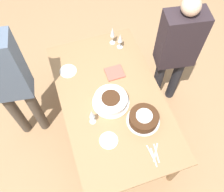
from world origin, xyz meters
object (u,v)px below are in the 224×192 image
object	(u,v)px
wine_glass_extra	(92,115)
person_watching	(5,79)
cake_center_white	(111,100)
person_cutting	(177,49)
wine_glass_near	(120,39)
cake_front_chocolate	(144,118)
wine_glass_far	(112,33)

from	to	relation	value
wine_glass_extra	person_watching	bearing A→B (deg)	52.17
cake_center_white	person_cutting	xyz separation A→B (m)	(0.28, -0.80, 0.15)
wine_glass_near	person_cutting	xyz separation A→B (m)	(-0.36, -0.48, 0.05)
cake_center_white	cake_front_chocolate	world-z (taller)	cake_front_chocolate
wine_glass_extra	person_cutting	distance (m)	1.11
wine_glass_near	wine_glass_extra	distance (m)	0.95
cake_center_white	wine_glass_near	xyz separation A→B (m)	(0.64, -0.32, 0.09)
cake_center_white	cake_front_chocolate	distance (m)	0.36
cake_center_white	wine_glass_far	xyz separation A→B (m)	(0.73, -0.26, 0.12)
wine_glass_extra	person_cutting	size ratio (longest dim) A/B	0.14
wine_glass_extra	person_cutting	bearing A→B (deg)	-67.74
cake_center_white	wine_glass_extra	bearing A→B (deg)	122.50
wine_glass_extra	cake_front_chocolate	bearing A→B (deg)	-107.42
wine_glass_near	wine_glass_far	size ratio (longest dim) A/B	0.84
wine_glass_near	person_watching	size ratio (longest dim) A/B	0.11
cake_center_white	wine_glass_far	size ratio (longest dim) A/B	1.55
cake_center_white	person_cutting	world-z (taller)	person_cutting
cake_front_chocolate	cake_center_white	bearing A→B (deg)	38.29
cake_center_white	wine_glass_far	bearing A→B (deg)	-19.69
wine_glass_far	person_cutting	xyz separation A→B (m)	(-0.45, -0.54, 0.03)
cake_front_chocolate	wine_glass_far	size ratio (longest dim) A/B	1.34
cake_center_white	cake_front_chocolate	bearing A→B (deg)	-141.71
cake_front_chocolate	person_watching	xyz separation A→B (m)	(0.64, 1.09, 0.26)
person_cutting	wine_glass_far	bearing A→B (deg)	-30.39
cake_front_chocolate	wine_glass_extra	distance (m)	0.48
cake_front_chocolate	wine_glass_near	size ratio (longest dim) A/B	1.58
cake_front_chocolate	wine_glass_near	distance (m)	0.93
wine_glass_extra	cake_center_white	bearing A→B (deg)	-57.50
wine_glass_near	person_watching	world-z (taller)	person_watching
cake_front_chocolate	wine_glass_near	world-z (taller)	wine_glass_near
cake_center_white	wine_glass_extra	size ratio (longest dim) A/B	1.71
wine_glass_far	cake_front_chocolate	bearing A→B (deg)	177.99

